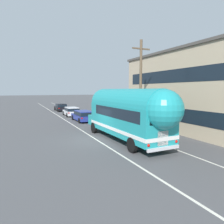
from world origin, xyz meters
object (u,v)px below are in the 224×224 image
(car_second, at_px, (71,111))
(car_third, at_px, (61,107))
(car_lead, at_px, (83,115))
(painted_bus, at_px, (129,113))
(utility_pole, at_px, (141,86))

(car_second, xyz_separation_m, car_third, (0.09, 8.79, -0.04))
(car_second, height_order, car_third, same)
(car_second, distance_m, car_third, 8.79)
(car_lead, bearing_deg, painted_bus, -89.64)
(car_lead, relative_size, car_second, 1.08)
(painted_bus, xyz_separation_m, car_third, (-0.07, 26.59, -1.56))
(car_second, bearing_deg, utility_pole, -79.96)
(utility_pole, bearing_deg, painted_bus, -136.97)
(car_second, bearing_deg, car_lead, -89.20)
(car_third, bearing_deg, car_second, -90.59)
(utility_pole, relative_size, car_lead, 1.84)
(painted_bus, xyz_separation_m, car_second, (-0.16, 17.80, -1.52))
(utility_pole, xyz_separation_m, car_third, (-2.64, 24.19, -3.68))
(painted_bus, height_order, car_second, painted_bus)
(painted_bus, relative_size, car_second, 2.65)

